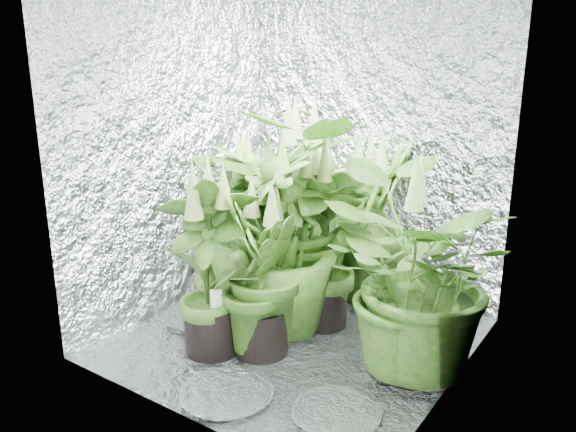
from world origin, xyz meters
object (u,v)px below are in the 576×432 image
(plant_d, at_px, (247,226))
(plant_g, at_px, (260,276))
(plant_e, at_px, (415,277))
(plant_c, at_px, (375,224))
(plant_h, at_px, (283,242))
(plant_b, at_px, (325,239))
(plant_a, at_px, (293,210))
(circulation_fan, at_px, (439,311))
(plant_f, at_px, (210,267))

(plant_d, xyz_separation_m, plant_g, (0.43, -0.44, -0.07))
(plant_g, bearing_deg, plant_e, 16.97)
(plant_c, bearing_deg, plant_h, -108.87)
(plant_d, height_order, plant_h, plant_h)
(plant_b, relative_size, plant_h, 0.97)
(plant_a, height_order, plant_d, plant_a)
(plant_d, distance_m, circulation_fan, 1.15)
(plant_f, relative_size, plant_g, 1.09)
(plant_b, distance_m, plant_g, 0.45)
(plant_f, distance_m, plant_g, 0.24)
(plant_f, xyz_separation_m, circulation_fan, (0.86, 0.75, -0.28))
(plant_b, bearing_deg, plant_f, -118.55)
(circulation_fan, bearing_deg, plant_d, 167.24)
(plant_e, relative_size, plant_h, 1.03)
(plant_c, distance_m, plant_e, 0.82)
(plant_g, distance_m, circulation_fan, 0.94)
(circulation_fan, bearing_deg, plant_c, 132.58)
(plant_e, height_order, plant_g, plant_e)
(plant_e, xyz_separation_m, plant_f, (-0.89, -0.33, -0.04))
(plant_d, distance_m, plant_h, 0.44)
(plant_f, bearing_deg, plant_b, 61.45)
(plant_f, xyz_separation_m, plant_h, (0.17, 0.36, 0.06))
(plant_d, bearing_deg, plant_f, -68.23)
(plant_b, xyz_separation_m, plant_g, (-0.10, -0.43, -0.08))
(plant_d, height_order, plant_e, plant_e)
(plant_d, relative_size, plant_h, 0.94)
(plant_c, relative_size, plant_h, 0.95)
(plant_f, height_order, plant_g, plant_f)
(plant_a, bearing_deg, plant_d, -164.10)
(plant_e, bearing_deg, plant_d, 168.25)
(plant_a, relative_size, plant_d, 1.21)
(plant_a, relative_size, plant_b, 1.17)
(plant_d, xyz_separation_m, circulation_fan, (1.09, 0.19, -0.31))
(plant_a, height_order, plant_c, plant_a)
(plant_b, distance_m, plant_e, 0.63)
(plant_c, bearing_deg, circulation_fan, -24.80)
(plant_c, height_order, plant_f, plant_c)
(plant_b, xyz_separation_m, plant_f, (-0.30, -0.55, -0.05))
(plant_b, height_order, plant_h, plant_h)
(plant_e, bearing_deg, plant_g, -163.03)
(plant_a, distance_m, plant_h, 0.32)
(plant_a, height_order, plant_g, plant_a)
(plant_f, bearing_deg, plant_a, 86.25)
(plant_h, height_order, circulation_fan, plant_h)
(plant_b, height_order, plant_e, plant_b)
(plant_c, xyz_separation_m, circulation_fan, (0.49, -0.22, -0.32))
(plant_c, distance_m, plant_d, 0.73)
(plant_a, xyz_separation_m, plant_d, (-0.27, -0.08, -0.12))
(plant_e, height_order, circulation_fan, plant_e)
(plant_d, relative_size, circulation_fan, 2.80)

